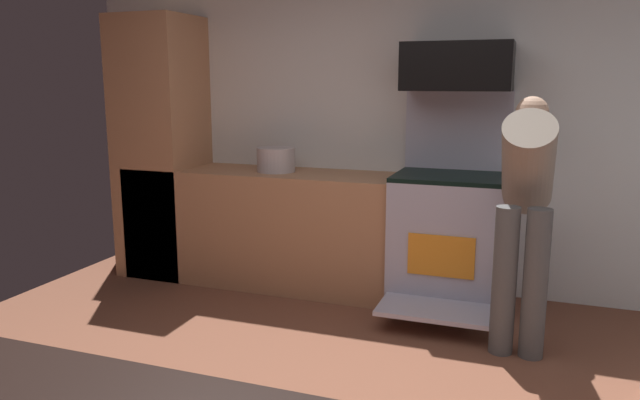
{
  "coord_description": "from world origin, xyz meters",
  "views": [
    {
      "loc": [
        1.02,
        -2.25,
        1.58
      ],
      "look_at": [
        0.1,
        0.3,
        1.05
      ],
      "focal_mm": 33.87,
      "sensor_mm": 36.0,
      "label": 1
    }
  ],
  "objects_px": {
    "person_cook": "(525,200)",
    "stock_pot": "(276,160)",
    "oven_range": "(448,236)",
    "microwave": "(457,67)"
  },
  "relations": [
    {
      "from": "person_cook",
      "to": "microwave",
      "type": "bearing_deg",
      "value": 128.93
    },
    {
      "from": "microwave",
      "to": "person_cook",
      "type": "relative_size",
      "value": 0.49
    },
    {
      "from": "person_cook",
      "to": "stock_pot",
      "type": "bearing_deg",
      "value": 163.42
    },
    {
      "from": "oven_range",
      "to": "microwave",
      "type": "xyz_separation_m",
      "value": [
        0.0,
        0.09,
        1.18
      ]
    },
    {
      "from": "microwave",
      "to": "person_cook",
      "type": "height_order",
      "value": "microwave"
    },
    {
      "from": "stock_pot",
      "to": "oven_range",
      "type": "bearing_deg",
      "value": -0.61
    },
    {
      "from": "oven_range",
      "to": "stock_pot",
      "type": "height_order",
      "value": "oven_range"
    },
    {
      "from": "microwave",
      "to": "person_cook",
      "type": "bearing_deg",
      "value": -51.07
    },
    {
      "from": "oven_range",
      "to": "person_cook",
      "type": "relative_size",
      "value": 1.02
    },
    {
      "from": "oven_range",
      "to": "stock_pot",
      "type": "xyz_separation_m",
      "value": [
        -1.34,
        0.01,
        0.48
      ]
    }
  ]
}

